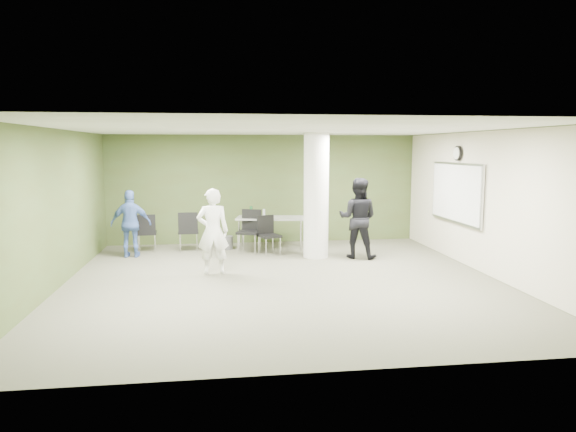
{
  "coord_description": "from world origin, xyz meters",
  "views": [
    {
      "loc": [
        -1.15,
        -9.29,
        2.45
      ],
      "look_at": [
        0.23,
        1.0,
        1.08
      ],
      "focal_mm": 32.0,
      "sensor_mm": 36.0,
      "label": 1
    }
  ],
  "objects": [
    {
      "name": "whiteboard",
      "position": [
        3.92,
        1.2,
        1.5
      ],
      "size": [
        0.05,
        2.3,
        1.3
      ],
      "color": "silver",
      "rests_on": "wall_right_cream"
    },
    {
      "name": "chair_table_left",
      "position": [
        -0.44,
        2.75,
        0.59
      ],
      "size": [
        0.65,
        0.65,
        1.01
      ],
      "rotation": [
        0.0,
        0.0,
        -0.36
      ],
      "color": "black",
      "rests_on": "floor"
    },
    {
      "name": "wall_left",
      "position": [
        -4.0,
        0.0,
        1.4
      ],
      "size": [
        0.02,
        8.0,
        2.8
      ],
      "primitive_type": "cube",
      "color": "#454F25",
      "rests_on": "floor"
    },
    {
      "name": "man_black",
      "position": [
        1.91,
        1.78,
        0.9
      ],
      "size": [
        1.08,
        0.98,
        1.8
      ],
      "primitive_type": "imported",
      "rotation": [
        0.0,
        0.0,
        2.72
      ],
      "color": "black",
      "rests_on": "floor"
    },
    {
      "name": "chair_back_right",
      "position": [
        -1.91,
        3.0,
        0.56
      ],
      "size": [
        0.5,
        0.5,
        0.96
      ],
      "rotation": [
        0.0,
        0.0,
        3.18
      ],
      "color": "black",
      "rests_on": "floor"
    },
    {
      "name": "chair_table_right",
      "position": [
        -0.05,
        2.46,
        0.53
      ],
      "size": [
        0.58,
        0.58,
        0.9
      ],
      "rotation": [
        0.0,
        0.0,
        0.38
      ],
      "color": "black",
      "rests_on": "floor"
    },
    {
      "name": "chair_back_left",
      "position": [
        -2.89,
        3.08,
        0.53
      ],
      "size": [
        0.49,
        0.49,
        0.91
      ],
      "rotation": [
        0.0,
        0.0,
        3.24
      ],
      "color": "black",
      "rests_on": "floor"
    },
    {
      "name": "woman_white",
      "position": [
        -1.29,
        0.7,
        0.84
      ],
      "size": [
        0.64,
        0.43,
        1.69
      ],
      "primitive_type": "imported",
      "rotation": [
        0.0,
        0.0,
        3.19
      ],
      "color": "white",
      "rests_on": "floor"
    },
    {
      "name": "wall_back",
      "position": [
        0.0,
        4.0,
        1.4
      ],
      "size": [
        8.0,
        2.8,
        0.02
      ],
      "primitive_type": "cube",
      "rotation": [
        1.57,
        0.0,
        0.0
      ],
      "color": "#454F25",
      "rests_on": "floor"
    },
    {
      "name": "wastebasket",
      "position": [
        -0.98,
        3.15,
        0.16
      ],
      "size": [
        0.28,
        0.28,
        0.32
      ],
      "primitive_type": "cylinder",
      "color": "#4C4C4C",
      "rests_on": "floor"
    },
    {
      "name": "wall_right_cream",
      "position": [
        4.0,
        0.0,
        1.4
      ],
      "size": [
        0.02,
        8.0,
        2.8
      ],
      "primitive_type": "cube",
      "color": "beige",
      "rests_on": "floor"
    },
    {
      "name": "floor",
      "position": [
        0.0,
        0.0,
        0.0
      ],
      "size": [
        8.0,
        8.0,
        0.0
      ],
      "primitive_type": "plane",
      "color": "#565543",
      "rests_on": "ground"
    },
    {
      "name": "column",
      "position": [
        1.0,
        2.0,
        1.4
      ],
      "size": [
        0.56,
        0.56,
        2.8
      ],
      "primitive_type": "cylinder",
      "color": "silver",
      "rests_on": "floor"
    },
    {
      "name": "folding_table",
      "position": [
        0.07,
        3.11,
        0.73
      ],
      "size": [
        1.75,
        1.0,
        1.03
      ],
      "rotation": [
        0.0,
        0.0,
        -0.18
      ],
      "color": "gray",
      "rests_on": "floor"
    },
    {
      "name": "wall_clock",
      "position": [
        3.92,
        1.2,
        2.35
      ],
      "size": [
        0.06,
        0.32,
        0.32
      ],
      "color": "black",
      "rests_on": "wall_right_cream"
    },
    {
      "name": "man_blue",
      "position": [
        -3.15,
        2.53,
        0.76
      ],
      "size": [
        0.91,
        0.41,
        1.53
      ],
      "primitive_type": "imported",
      "rotation": [
        0.0,
        0.0,
        3.1
      ],
      "color": "#4361A6",
      "rests_on": "floor"
    },
    {
      "name": "ceiling",
      "position": [
        0.0,
        0.0,
        2.8
      ],
      "size": [
        8.0,
        8.0,
        0.0
      ],
      "primitive_type": "plane",
      "rotation": [
        3.14,
        0.0,
        0.0
      ],
      "color": "white",
      "rests_on": "wall_back"
    }
  ]
}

